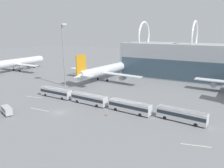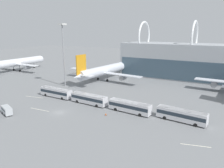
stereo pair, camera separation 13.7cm
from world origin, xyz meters
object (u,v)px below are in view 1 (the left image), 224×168
(airliner_at_gate_near, at_px, (17,62))
(shuttle_bus_2, at_px, (130,106))
(traffic_cone_0, at_px, (106,114))
(shuttle_bus_1, at_px, (89,98))
(service_van_foreground, at_px, (7,110))
(shuttle_bus_0, at_px, (56,92))
(airliner_at_gate_far, at_px, (103,71))
(floodlight_mast, at_px, (63,43))
(shuttle_bus_3, at_px, (182,115))

(airliner_at_gate_near, height_order, shuttle_bus_2, airliner_at_gate_near)
(traffic_cone_0, bearing_deg, shuttle_bus_1, 149.66)
(shuttle_bus_2, bearing_deg, service_van_foreground, -144.11)
(service_van_foreground, bearing_deg, shuttle_bus_0, 109.19)
(airliner_at_gate_far, height_order, shuttle_bus_2, airliner_at_gate_far)
(shuttle_bus_0, relative_size, traffic_cone_0, 19.32)
(shuttle_bus_0, xyz_separation_m, shuttle_bus_2, (30.24, -0.86, 0.00))
(shuttle_bus_2, bearing_deg, traffic_cone_0, -128.67)
(shuttle_bus_2, xyz_separation_m, floodlight_mast, (-38.23, 15.10, 16.70))
(floodlight_mast, relative_size, traffic_cone_0, 38.54)
(service_van_foreground, bearing_deg, airliner_at_gate_far, 109.36)
(shuttle_bus_3, height_order, floodlight_mast, floodlight_mast)
(service_van_foreground, bearing_deg, shuttle_bus_2, 52.91)
(shuttle_bus_2, height_order, floodlight_mast, floodlight_mast)
(airliner_at_gate_near, distance_m, shuttle_bus_0, 64.43)
(shuttle_bus_2, relative_size, traffic_cone_0, 19.46)
(airliner_at_gate_near, bearing_deg, shuttle_bus_0, -115.16)
(shuttle_bus_1, distance_m, shuttle_bus_3, 30.24)
(shuttle_bus_2, height_order, service_van_foreground, shuttle_bus_2)
(shuttle_bus_2, bearing_deg, airliner_at_gate_near, 165.89)
(airliner_at_gate_near, xyz_separation_m, service_van_foreground, (56.99, -48.33, -3.84))
(shuttle_bus_0, xyz_separation_m, floodlight_mast, (-7.98, 14.24, 16.70))
(airliner_at_gate_far, relative_size, shuttle_bus_2, 3.10)
(shuttle_bus_1, relative_size, floodlight_mast, 0.50)
(airliner_at_gate_far, bearing_deg, shuttle_bus_3, -120.01)
(airliner_at_gate_near, relative_size, service_van_foreground, 7.21)
(airliner_at_gate_near, relative_size, shuttle_bus_0, 2.90)
(shuttle_bus_0, relative_size, shuttle_bus_1, 1.00)
(airliner_at_gate_near, height_order, airliner_at_gate_far, airliner_at_gate_near)
(floodlight_mast, height_order, traffic_cone_0, floodlight_mast)
(shuttle_bus_1, height_order, shuttle_bus_3, same)
(airliner_at_gate_far, distance_m, shuttle_bus_2, 43.98)
(shuttle_bus_1, distance_m, shuttle_bus_2, 15.13)
(shuttle_bus_3, bearing_deg, service_van_foreground, -151.14)
(shuttle_bus_0, height_order, service_van_foreground, shuttle_bus_0)
(airliner_at_gate_near, height_order, shuttle_bus_1, airliner_at_gate_near)
(shuttle_bus_3, bearing_deg, shuttle_bus_2, -171.81)
(airliner_at_gate_far, distance_m, shuttle_bus_1, 35.41)
(shuttle_bus_1, distance_m, floodlight_mast, 32.08)
(shuttle_bus_3, relative_size, traffic_cone_0, 19.52)
(airliner_at_gate_near, xyz_separation_m, shuttle_bus_3, (103.09, -28.63, -3.27))
(airliner_at_gate_near, bearing_deg, service_van_foreground, -129.24)
(airliner_at_gate_far, xyz_separation_m, shuttle_bus_2, (29.21, -32.74, -3.01))
(service_van_foreground, relative_size, floodlight_mast, 0.20)
(floodlight_mast, bearing_deg, shuttle_bus_0, -60.73)
(floodlight_mast, bearing_deg, airliner_at_gate_near, 164.09)
(shuttle_bus_2, height_order, traffic_cone_0, shuttle_bus_2)
(floodlight_mast, bearing_deg, shuttle_bus_1, -32.49)
(airliner_at_gate_near, distance_m, airliner_at_gate_far, 58.86)
(airliner_at_gate_near, distance_m, service_van_foreground, 74.82)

